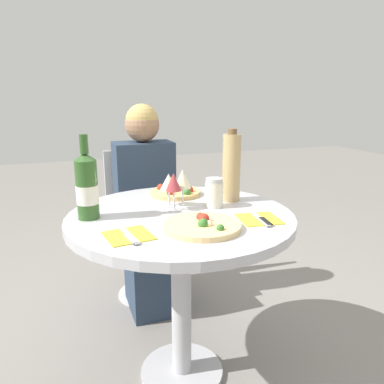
% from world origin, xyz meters
% --- Properties ---
extents(ground_plane, '(12.00, 12.00, 0.00)m').
position_xyz_m(ground_plane, '(0.00, 0.00, 0.00)').
color(ground_plane, gray).
rests_on(ground_plane, ground).
extents(dining_table, '(0.91, 0.91, 0.77)m').
position_xyz_m(dining_table, '(0.00, 0.00, 0.63)').
color(dining_table, '#B2B2B7').
rests_on(dining_table, ground_plane).
extents(chair_behind_diner, '(0.41, 0.41, 0.90)m').
position_xyz_m(chair_behind_diner, '(0.02, 0.81, 0.43)').
color(chair_behind_diner, silver).
rests_on(chair_behind_diner, ground_plane).
extents(seated_diner, '(0.34, 0.43, 1.18)m').
position_xyz_m(seated_diner, '(0.02, 0.67, 0.54)').
color(seated_diner, '#28384C').
rests_on(seated_diner, ground_plane).
extents(pizza_large, '(0.28, 0.28, 0.05)m').
position_xyz_m(pizza_large, '(0.02, -0.19, 0.78)').
color(pizza_large, '#E5C17F').
rests_on(pizza_large, dining_table).
extents(pizza_small_far, '(0.24, 0.24, 0.05)m').
position_xyz_m(pizza_small_far, '(0.07, 0.28, 0.78)').
color(pizza_small_far, '#DBB26B').
rests_on(pizza_small_far, dining_table).
extents(wine_bottle, '(0.08, 0.08, 0.33)m').
position_xyz_m(wine_bottle, '(-0.35, 0.07, 0.89)').
color(wine_bottle, '#2D5623').
rests_on(wine_bottle, dining_table).
extents(tall_carafe, '(0.08, 0.08, 0.32)m').
position_xyz_m(tall_carafe, '(0.27, 0.10, 0.92)').
color(tall_carafe, tan).
rests_on(tall_carafe, dining_table).
extents(sugar_shaker, '(0.08, 0.08, 0.13)m').
position_xyz_m(sugar_shaker, '(0.16, 0.04, 0.83)').
color(sugar_shaker, silver).
rests_on(sugar_shaker, dining_table).
extents(wine_glass_front_left, '(0.07, 0.07, 0.16)m').
position_xyz_m(wine_glass_front_left, '(-0.01, 0.05, 0.88)').
color(wine_glass_front_left, silver).
rests_on(wine_glass_front_left, dining_table).
extents(wine_glass_center, '(0.07, 0.07, 0.16)m').
position_xyz_m(wine_glass_center, '(0.04, 0.09, 0.89)').
color(wine_glass_center, silver).
rests_on(wine_glass_center, dining_table).
extents(wine_glass_back_left, '(0.08, 0.08, 0.14)m').
position_xyz_m(wine_glass_back_left, '(-0.01, 0.12, 0.87)').
color(wine_glass_back_left, silver).
rests_on(wine_glass_back_left, dining_table).
extents(place_setting_left, '(0.17, 0.19, 0.01)m').
position_xyz_m(place_setting_left, '(-0.25, -0.18, 0.77)').
color(place_setting_left, yellow).
rests_on(place_setting_left, dining_table).
extents(place_setting_right, '(0.17, 0.19, 0.01)m').
position_xyz_m(place_setting_right, '(0.26, -0.18, 0.77)').
color(place_setting_right, yellow).
rests_on(place_setting_right, dining_table).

